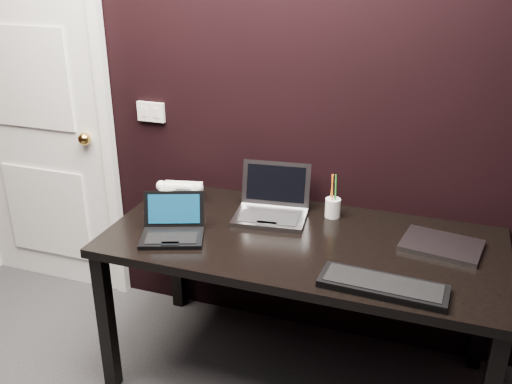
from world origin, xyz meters
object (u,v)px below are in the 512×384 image
(pen_cup, at_px, (333,207))
(closed_laptop, at_px, (442,245))
(silver_laptop, at_px, (272,208))
(ext_keyboard, at_px, (383,286))
(desk_phone, at_px, (180,193))
(netbook, at_px, (173,229))
(door, at_px, (35,114))
(mobile_phone, at_px, (151,208))
(desk, at_px, (302,254))

(pen_cup, bearing_deg, closed_laptop, -16.36)
(silver_laptop, distance_m, ext_keyboard, 0.73)
(pen_cup, bearing_deg, ext_keyboard, -60.55)
(desk_phone, bearing_deg, netbook, -68.94)
(door, bearing_deg, mobile_phone, -22.37)
(netbook, bearing_deg, desk, 17.07)
(desk, xyz_separation_m, netbook, (-0.54, -0.16, 0.11))
(netbook, distance_m, silver_laptop, 0.48)
(ext_keyboard, bearing_deg, desk_phone, 156.00)
(ext_keyboard, xyz_separation_m, closed_laptop, (0.19, 0.40, -0.00))
(desk, height_order, pen_cup, pen_cup)
(netbook, bearing_deg, mobile_phone, 140.13)
(closed_laptop, bearing_deg, mobile_phone, -174.86)
(netbook, bearing_deg, desk_phone, 111.06)
(silver_laptop, height_order, mobile_phone, silver_laptop)
(silver_laptop, relative_size, mobile_phone, 4.11)
(silver_laptop, bearing_deg, mobile_phone, -162.24)
(pen_cup, bearing_deg, mobile_phone, -161.96)
(desk, relative_size, ext_keyboard, 3.58)
(door, distance_m, desk, 1.73)
(door, xyz_separation_m, ext_keyboard, (2.03, -0.66, -0.29))
(door, bearing_deg, silver_laptop, -8.02)
(mobile_phone, bearing_deg, door, 157.63)
(door, height_order, desk_phone, door)
(silver_laptop, bearing_deg, ext_keyboard, -38.19)
(silver_laptop, xyz_separation_m, desk_phone, (-0.48, 0.02, -0.00))
(door, height_order, netbook, door)
(mobile_phone, relative_size, pen_cup, 0.42)
(door, xyz_separation_m, desk, (1.65, -0.38, -0.38))
(door, height_order, pen_cup, door)
(closed_laptop, height_order, desk_phone, desk_phone)
(desk, height_order, ext_keyboard, ext_keyboard)
(netbook, relative_size, silver_laptop, 0.92)
(ext_keyboard, relative_size, desk_phone, 1.96)
(door, distance_m, closed_laptop, 2.25)
(silver_laptop, height_order, desk_phone, silver_laptop)
(netbook, xyz_separation_m, ext_keyboard, (0.92, -0.12, -0.02))
(netbook, bearing_deg, silver_laptop, 44.33)
(desk, distance_m, netbook, 0.57)
(desk_phone, bearing_deg, pen_cup, 5.71)
(ext_keyboard, bearing_deg, pen_cup, 119.45)
(door, height_order, mobile_phone, door)
(netbook, distance_m, pen_cup, 0.75)
(desk_phone, bearing_deg, ext_keyboard, -24.00)
(netbook, distance_m, ext_keyboard, 0.93)
(desk_phone, bearing_deg, mobile_phone, -107.62)
(closed_laptop, distance_m, desk_phone, 1.25)
(door, relative_size, silver_laptop, 5.95)
(desk, distance_m, mobile_phone, 0.74)
(silver_laptop, xyz_separation_m, pen_cup, (0.27, 0.09, 0.01))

